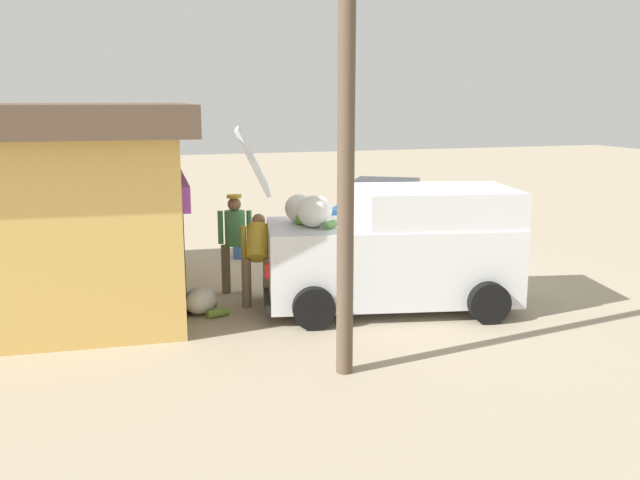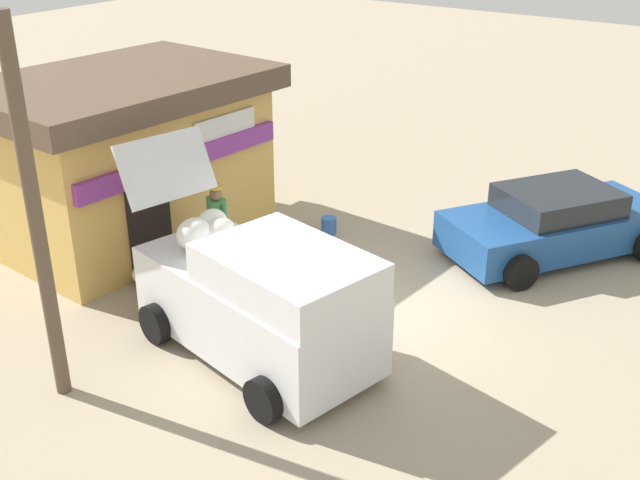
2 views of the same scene
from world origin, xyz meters
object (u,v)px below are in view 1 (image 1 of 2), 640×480
storefront_bar (75,202)px  unloaded_banana_pile (200,301)px  paint_bucket (240,250)px  vendor_standing (235,237)px  parked_sedan (383,208)px  delivery_van (396,248)px  customer_bending (258,252)px

storefront_bar → unloaded_banana_pile: size_ratio=7.14×
storefront_bar → unloaded_banana_pile: storefront_bar is taller
storefront_bar → paint_bucket: storefront_bar is taller
vendor_standing → parked_sedan: bearing=-47.2°
delivery_van → vendor_standing: (1.62, 2.23, 0.01)m
delivery_van → customer_bending: 2.20m
vendor_standing → customer_bending: size_ratio=1.17×
storefront_bar → customer_bending: bearing=-112.1°
storefront_bar → vendor_standing: bearing=-97.1°
storefront_bar → customer_bending: (-1.11, -2.72, -0.79)m
vendor_standing → customer_bending: 0.83m
customer_bending → unloaded_banana_pile: 1.19m
unloaded_banana_pile → paint_bucket: (3.52, -1.37, -0.02)m
parked_sedan → paint_bucket: (-1.67, 3.96, -0.44)m
parked_sedan → unloaded_banana_pile: 7.45m
vendor_standing → paint_bucket: size_ratio=5.02×
parked_sedan → storefront_bar: bearing=118.9°
storefront_bar → customer_bending: 3.04m
customer_bending → paint_bucket: size_ratio=4.29×
parked_sedan → paint_bucket: bearing=112.8°
parked_sedan → customer_bending: size_ratio=3.09×
parked_sedan → unloaded_banana_pile: size_ratio=5.70×
unloaded_banana_pile → delivery_van: bearing=-102.5°
unloaded_banana_pile → paint_bucket: unloaded_banana_pile is taller
delivery_van → parked_sedan: delivery_van is taller
vendor_standing → unloaded_banana_pile: vendor_standing is taller
paint_bucket → vendor_standing: bearing=166.7°
paint_bucket → unloaded_banana_pile: bearing=158.7°
customer_bending → vendor_standing: bearing=14.2°
delivery_van → vendor_standing: 2.76m
parked_sedan → customer_bending: bearing=139.0°
customer_bending → unloaded_banana_pile: bearing=99.8°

